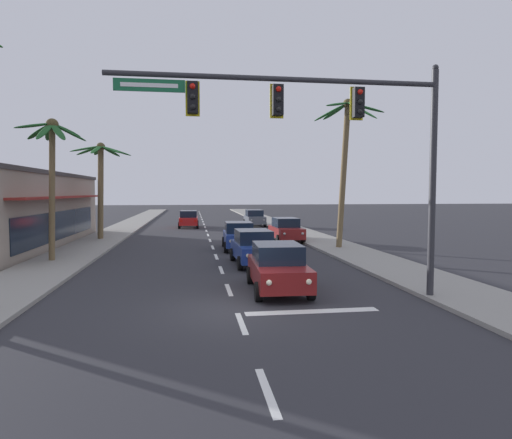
{
  "coord_description": "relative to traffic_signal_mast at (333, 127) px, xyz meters",
  "views": [
    {
      "loc": [
        -1.29,
        -13.14,
        3.52
      ],
      "look_at": [
        1.77,
        8.0,
        2.2
      ],
      "focal_mm": 31.19,
      "sensor_mm": 36.0,
      "label": 1
    }
  ],
  "objects": [
    {
      "name": "sedan_oncoming_far",
      "position": [
        -4.71,
        31.06,
        -4.71
      ],
      "size": [
        1.99,
        4.47,
        1.68
      ],
      "color": "red",
      "rests_on": "ground"
    },
    {
      "name": "palm_left_second",
      "position": [
        -11.17,
        9.68,
        -0.21
      ],
      "size": [
        3.16,
        3.09,
        7.12
      ],
      "color": "brown",
      "rests_on": "ground"
    },
    {
      "name": "storefront_strip_left",
      "position": [
        -16.0,
        16.84,
        -3.15
      ],
      "size": [
        7.47,
        21.02,
        4.81
      ],
      "color": "gray",
      "rests_on": "ground"
    },
    {
      "name": "sedan_lead_at_stop_bar",
      "position": [
        -1.37,
        1.91,
        -4.71
      ],
      "size": [
        2.07,
        4.5,
        1.68
      ],
      "color": "maroon",
      "rests_on": "ground"
    },
    {
      "name": "sidewalk_right",
      "position": [
        4.71,
        19.66,
        -5.49
      ],
      "size": [
        3.2,
        110.0,
        0.14
      ],
      "primitive_type": "cube",
      "color": "gray",
      "rests_on": "ground"
    },
    {
      "name": "sedan_parked_mid_kerb",
      "position": [
        2.25,
        17.46,
        -4.71
      ],
      "size": [
        2.01,
        4.48,
        1.68
      ],
      "color": "maroon",
      "rests_on": "ground"
    },
    {
      "name": "sedan_parked_nearest_kerb",
      "position": [
        2.02,
        31.89,
        -4.71
      ],
      "size": [
        1.96,
        4.46,
        1.68
      ],
      "color": "#4C515B",
      "rests_on": "ground"
    },
    {
      "name": "ground_plane",
      "position": [
        -3.09,
        -0.34,
        -5.56
      ],
      "size": [
        220.0,
        220.0,
        0.0
      ],
      "primitive_type": "plane",
      "color": "#2D2D33"
    },
    {
      "name": "sedan_third_in_queue",
      "position": [
        -1.43,
        7.74,
        -4.71
      ],
      "size": [
        2.04,
        4.49,
        1.68
      ],
      "color": "navy",
      "rests_on": "ground"
    },
    {
      "name": "palm_left_third",
      "position": [
        -10.88,
        20.0,
        -0.57
      ],
      "size": [
        4.15,
        4.21,
        7.08
      ],
      "color": "brown",
      "rests_on": "ground"
    },
    {
      "name": "lane_markings",
      "position": [
        -2.65,
        19.85,
        -5.55
      ],
      "size": [
        4.28,
        88.78,
        0.01
      ],
      "color": "silver",
      "rests_on": "ground"
    },
    {
      "name": "sidewalk_left",
      "position": [
        -10.89,
        19.66,
        -5.49
      ],
      "size": [
        3.2,
        110.0,
        0.14
      ],
      "primitive_type": "cube",
      "color": "gray",
      "rests_on": "ground"
    },
    {
      "name": "palm_right_second",
      "position": [
        4.9,
        12.67,
        0.97
      ],
      "size": [
        4.2,
        4.28,
        9.16
      ],
      "color": "brown",
      "rests_on": "ground"
    },
    {
      "name": "sedan_fifth_in_queue",
      "position": [
        -1.54,
        13.57,
        -4.71
      ],
      "size": [
        2.05,
        4.49,
        1.68
      ],
      "color": "navy",
      "rests_on": "ground"
    },
    {
      "name": "traffic_signal_mast",
      "position": [
        0.0,
        0.0,
        0.0
      ],
      "size": [
        10.38,
        0.41,
        7.6
      ],
      "color": "#2D2D33",
      "rests_on": "ground"
    }
  ]
}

